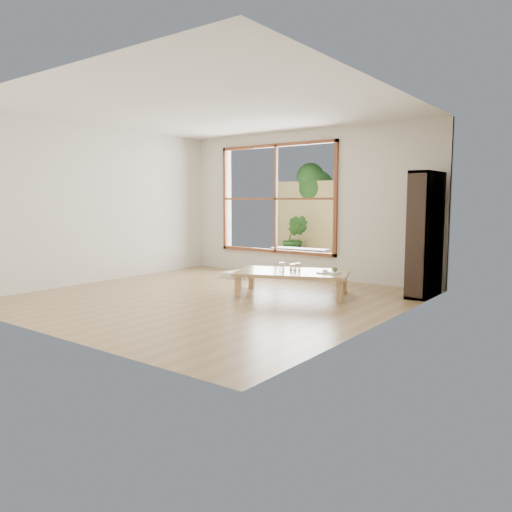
{
  "coord_description": "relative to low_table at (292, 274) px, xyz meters",
  "views": [
    {
      "loc": [
        4.66,
        -5.21,
        1.38
      ],
      "look_at": [
        0.24,
        0.67,
        0.55
      ],
      "focal_mm": 35.0,
      "sensor_mm": 36.0,
      "label": 1
    }
  ],
  "objects": [
    {
      "name": "bamboo_fence",
      "position": [
        -1.38,
        3.72,
        0.59
      ],
      "size": [
        2.8,
        0.06,
        1.8
      ],
      "primitive_type": "cube",
      "color": "#DCCA70",
      "rests_on": "ground"
    },
    {
      "name": "floor_cushion",
      "position": [
        -1.64,
        0.95,
        -0.26
      ],
      "size": [
        0.64,
        0.64,
        0.09
      ],
      "primitive_type": "cube",
      "rotation": [
        0.0,
        0.0,
        -0.05
      ],
      "color": "beige",
      "rests_on": "ground"
    },
    {
      "name": "shrub_right",
      "position": [
        -0.36,
        3.33,
        0.15
      ],
      "size": [
        0.95,
        0.88,
        0.87
      ],
      "primitive_type": "imported",
      "rotation": [
        0.0,
        0.0,
        -0.32
      ],
      "color": "#2D5F23",
      "rests_on": "deck"
    },
    {
      "name": "shrub_left",
      "position": [
        -2.07,
        3.32,
        0.23
      ],
      "size": [
        0.67,
        0.6,
        1.01
      ],
      "primitive_type": "imported",
      "rotation": [
        0.0,
        0.0,
        0.31
      ],
      "color": "#2D5F23",
      "rests_on": "deck"
    },
    {
      "name": "low_table",
      "position": [
        0.0,
        0.0,
        0.0
      ],
      "size": [
        1.81,
        1.43,
        0.35
      ],
      "rotation": [
        0.0,
        0.0,
        0.39
      ],
      "color": "tan",
      "rests_on": "ground"
    },
    {
      "name": "food_tray",
      "position": [
        0.53,
        0.15,
        0.06
      ],
      "size": [
        0.31,
        0.23,
        0.09
      ],
      "rotation": [
        0.0,
        0.0,
        0.07
      ],
      "color": "white",
      "rests_on": "low_table"
    },
    {
      "name": "glass_tall",
      "position": [
        -0.09,
        -0.14,
        0.11
      ],
      "size": [
        0.07,
        0.07,
        0.14
      ],
      "primitive_type": "cylinder",
      "color": "silver",
      "rests_on": "low_table"
    },
    {
      "name": "deck",
      "position": [
        -1.38,
        2.72,
        -0.31
      ],
      "size": [
        2.8,
        2.0,
        0.05
      ],
      "primitive_type": "cube",
      "color": "#3B322B",
      "rests_on": "ground"
    },
    {
      "name": "garden_bench",
      "position": [
        -1.49,
        2.57,
        0.03
      ],
      "size": [
        1.21,
        0.45,
        0.37
      ],
      "rotation": [
        0.0,
        0.0,
        0.09
      ],
      "color": "#2E1F19",
      "rests_on": "deck"
    },
    {
      "name": "bookshelf",
      "position": [
        1.56,
        1.06,
        0.58
      ],
      "size": [
        0.28,
        0.8,
        1.78
      ],
      "primitive_type": "cube",
      "color": "#2E1F19",
      "rests_on": "ground"
    },
    {
      "name": "glass_mid",
      "position": [
        0.03,
        0.09,
        0.1
      ],
      "size": [
        0.08,
        0.08,
        0.11
      ],
      "primitive_type": "cylinder",
      "color": "silver",
      "rests_on": "low_table"
    },
    {
      "name": "ground",
      "position": [
        -0.78,
        -0.84,
        -0.31
      ],
      "size": [
        5.0,
        5.0,
        0.0
      ],
      "primitive_type": "plane",
      "color": "#9B7D4D",
      "rests_on": "ground"
    },
    {
      "name": "glass_small",
      "position": [
        -0.07,
        0.1,
        0.09
      ],
      "size": [
        0.07,
        0.07,
        0.09
      ],
      "primitive_type": "cylinder",
      "color": "silver",
      "rests_on": "low_table"
    },
    {
      "name": "garden_tree",
      "position": [
        -2.06,
        4.02,
        1.32
      ],
      "size": [
        1.04,
        0.85,
        2.22
      ],
      "color": "#4C3D2D",
      "rests_on": "ground"
    },
    {
      "name": "glass_short",
      "position": [
        -0.09,
        0.16,
        0.09
      ],
      "size": [
        0.07,
        0.07,
        0.09
      ],
      "primitive_type": "cylinder",
      "color": "silver",
      "rests_on": "low_table"
    }
  ]
}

